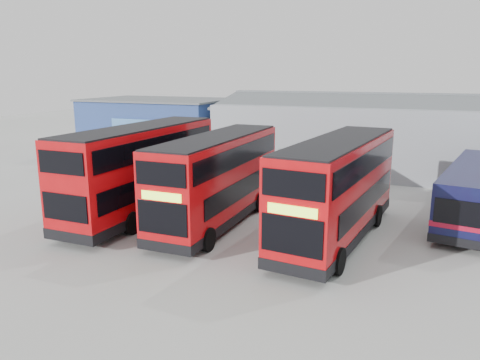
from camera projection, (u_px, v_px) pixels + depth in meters
ground_plane at (218, 240)px, 21.18m from camera, size 120.00×120.00×0.00m
office_block at (159, 127)px, 41.96m from camera, size 12.30×8.32×5.12m
maintenance_shed at (421, 137)px, 35.74m from camera, size 30.50×12.00×5.89m
double_decker_left at (142, 172)px, 24.42m from camera, size 3.01×11.24×4.73m
double_decker_centre at (218, 180)px, 23.08m from camera, size 2.74×10.51×4.43m
double_decker_right at (338, 190)px, 20.83m from camera, size 3.78×11.02×4.57m
single_decker_blue at (475, 194)px, 23.60m from camera, size 4.24×10.86×2.88m
panel_van at (84, 148)px, 38.63m from camera, size 2.84×5.55×2.33m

